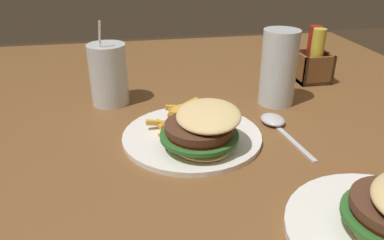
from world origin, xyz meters
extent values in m
cube|color=brown|center=(0.00, 0.00, 0.74)|extent=(1.65, 1.32, 0.03)
cylinder|color=brown|center=(-0.76, -0.59, 0.36)|extent=(0.09, 0.09, 0.73)
cylinder|color=brown|center=(-0.76, 0.59, 0.36)|extent=(0.09, 0.09, 0.73)
cylinder|color=white|center=(-0.04, -0.07, 0.77)|extent=(0.27, 0.27, 0.01)
ellipsoid|color=#E0C17F|center=(0.02, -0.06, 0.78)|extent=(0.16, 0.14, 0.02)
cylinder|color=#2D6628|center=(0.02, -0.06, 0.79)|extent=(0.17, 0.17, 0.01)
cylinder|color=red|center=(0.02, -0.06, 0.80)|extent=(0.14, 0.14, 0.01)
cylinder|color=#4C2D1E|center=(0.02, -0.06, 0.81)|extent=(0.15, 0.15, 0.01)
ellipsoid|color=#E0C17F|center=(0.01, -0.05, 0.83)|extent=(0.16, 0.14, 0.04)
cube|color=gold|center=(-0.08, -0.07, 0.80)|extent=(0.08, 0.05, 0.02)
cube|color=gold|center=(-0.12, -0.06, 0.78)|extent=(0.05, 0.07, 0.03)
cube|color=gold|center=(-0.05, -0.11, 0.78)|extent=(0.05, 0.06, 0.02)
cube|color=gold|center=(-0.09, -0.03, 0.78)|extent=(0.03, 0.06, 0.01)
cube|color=gold|center=(-0.11, -0.02, 0.78)|extent=(0.05, 0.05, 0.01)
cube|color=gold|center=(-0.09, -0.06, 0.79)|extent=(0.08, 0.02, 0.02)
cube|color=gold|center=(-0.07, -0.11, 0.78)|extent=(0.01, 0.09, 0.02)
cube|color=gold|center=(-0.09, -0.07, 0.80)|extent=(0.06, 0.06, 0.01)
cube|color=gold|center=(-0.07, -0.06, 0.78)|extent=(0.07, 0.01, 0.03)
cube|color=gold|center=(-0.08, -0.07, 0.79)|extent=(0.02, 0.07, 0.01)
cube|color=gold|center=(-0.06, -0.09, 0.78)|extent=(0.06, 0.04, 0.02)
cube|color=gold|center=(-0.05, -0.10, 0.78)|extent=(0.04, 0.07, 0.02)
cube|color=gold|center=(-0.13, -0.07, 0.78)|extent=(0.07, 0.02, 0.02)
cube|color=gold|center=(-0.10, -0.08, 0.80)|extent=(0.05, 0.06, 0.01)
cube|color=gold|center=(-0.11, -0.07, 0.79)|extent=(0.01, 0.08, 0.02)
cube|color=gold|center=(-0.07, -0.07, 0.78)|extent=(0.03, 0.07, 0.02)
cube|color=gold|center=(-0.08, -0.10, 0.78)|extent=(0.05, 0.07, 0.02)
cube|color=gold|center=(-0.11, -0.05, 0.78)|extent=(0.05, 0.04, 0.01)
cube|color=gold|center=(-0.09, -0.07, 0.80)|extent=(0.04, 0.08, 0.03)
cube|color=gold|center=(-0.10, -0.05, 0.79)|extent=(0.03, 0.07, 0.01)
cube|color=gold|center=(-0.07, -0.10, 0.78)|extent=(0.08, 0.03, 0.04)
cube|color=gold|center=(-0.06, -0.05, 0.78)|extent=(0.05, 0.07, 0.02)
cylinder|color=silver|center=(-0.17, 0.16, 0.85)|extent=(0.08, 0.08, 0.17)
cylinder|color=#B26B19|center=(-0.17, 0.16, 0.83)|extent=(0.07, 0.07, 0.14)
cylinder|color=silver|center=(-0.24, -0.22, 0.83)|extent=(0.09, 0.09, 0.14)
cylinder|color=yellow|center=(-0.24, -0.22, 0.81)|extent=(0.08, 0.08, 0.10)
cylinder|color=white|center=(-0.23, -0.24, 0.86)|extent=(0.02, 0.02, 0.20)
ellipsoid|color=silver|center=(-0.07, 0.11, 0.77)|extent=(0.06, 0.05, 0.02)
cube|color=silver|center=(0.02, 0.12, 0.76)|extent=(0.14, 0.02, 0.00)
cube|color=brown|center=(-0.30, 0.31, 0.77)|extent=(0.09, 0.08, 0.01)
cube|color=brown|center=(-0.34, 0.31, 0.80)|extent=(0.01, 0.08, 0.08)
cube|color=brown|center=(-0.26, 0.31, 0.80)|extent=(0.01, 0.08, 0.08)
cube|color=brown|center=(-0.30, 0.27, 0.80)|extent=(0.09, 0.01, 0.08)
cube|color=brown|center=(-0.30, 0.35, 0.80)|extent=(0.09, 0.01, 0.08)
cylinder|color=maroon|center=(-0.32, 0.31, 0.84)|extent=(0.03, 0.03, 0.13)
cylinder|color=gold|center=(-0.28, 0.31, 0.84)|extent=(0.03, 0.03, 0.13)
camera|label=1|loc=(0.59, -0.18, 1.11)|focal=35.00mm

